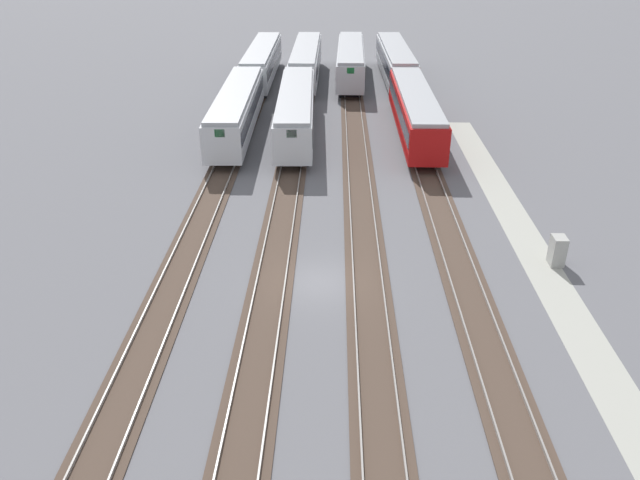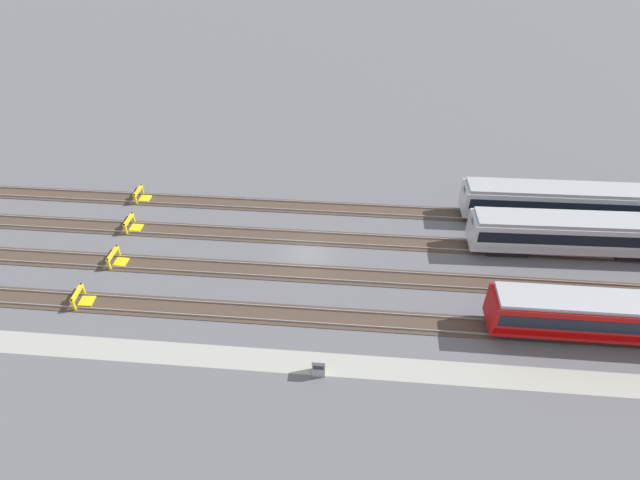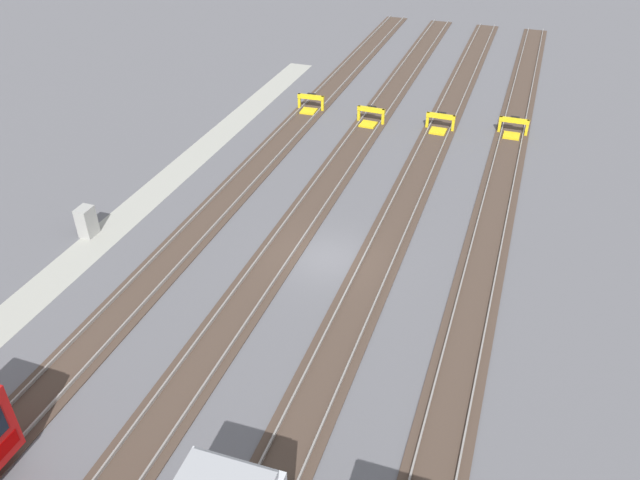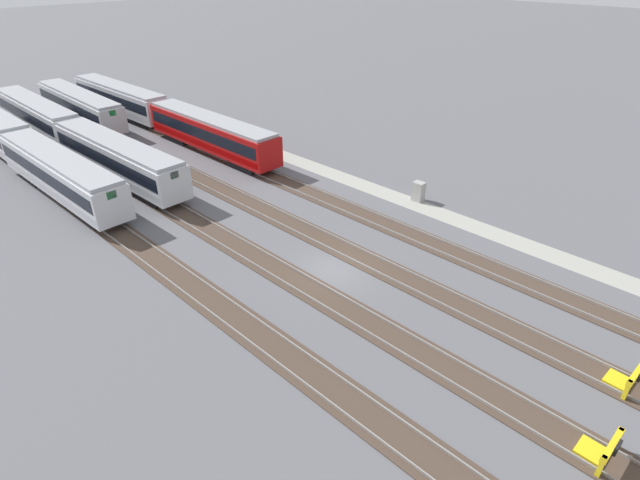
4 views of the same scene
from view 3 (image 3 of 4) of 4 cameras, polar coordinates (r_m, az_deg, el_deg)
ground_plane at (r=30.74m, az=0.70°, el=-1.67°), size 400.00×400.00×0.00m
service_walkway at (r=35.55m, az=-17.35°, el=2.04°), size 54.00×2.00×0.01m
rail_track_nearest at (r=33.33m, az=-11.21°, el=0.84°), size 90.00×2.23×0.21m
rail_track_near_inner at (r=31.42m, az=-3.49°, el=-0.74°), size 90.00×2.24×0.21m
rail_track_middle at (r=30.18m, az=5.06°, el=-2.48°), size 90.00×2.24×0.21m
rail_track_far_inner at (r=29.68m, az=14.14°, el=-4.26°), size 90.00×2.23×0.21m
bumper_stop_nearest_track at (r=47.01m, az=-0.93°, el=12.29°), size 1.38×2.01×1.22m
bumper_stop_near_inner_track at (r=44.90m, az=4.57°, el=11.10°), size 1.38×2.01×1.22m
bumper_stop_middle_track at (r=44.48m, az=10.87°, el=10.37°), size 1.36×2.00×1.22m
bumper_stop_far_inner_track at (r=44.98m, az=17.22°, el=9.71°), size 1.35×2.00×1.22m
electrical_cabinet at (r=34.22m, az=-20.57°, el=1.60°), size 0.90×0.73×1.60m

